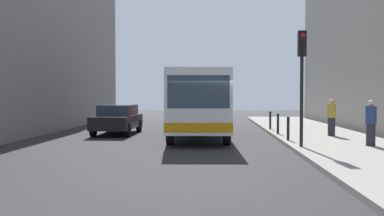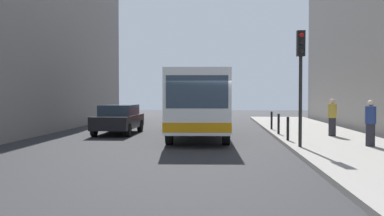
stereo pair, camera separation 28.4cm
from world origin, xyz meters
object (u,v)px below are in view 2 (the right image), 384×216
object	(u,v)px
pedestrian_mid_sidewalk	(332,117)
pedestrian_near_signal	(370,123)
bollard_mid	(279,124)
car_behind_bus	(197,111)
bollard_far	(272,120)
traffic_light	(301,66)
bus	(199,100)
car_beside_bus	(119,119)
bollard_near	(288,129)

from	to	relation	value
pedestrian_mid_sidewalk	pedestrian_near_signal	bearing A→B (deg)	161.97
bollard_mid	car_behind_bus	bearing A→B (deg)	110.95
bollard_far	pedestrian_near_signal	world-z (taller)	pedestrian_near_signal
car_behind_bus	traffic_light	world-z (taller)	traffic_light
car_behind_bus	pedestrian_mid_sidewalk	world-z (taller)	pedestrian_mid_sidewalk
bus	car_beside_bus	size ratio (longest dim) A/B	2.52
bus	bollard_near	xyz separation A→B (m)	(3.79, -3.53, -1.10)
bollard_near	bollard_far	bearing A→B (deg)	90.00
bollard_mid	bollard_far	world-z (taller)	same
bollard_near	pedestrian_near_signal	xyz separation A→B (m)	(2.64, -1.84, 0.35)
traffic_light	pedestrian_near_signal	distance (m)	3.27
traffic_light	pedestrian_near_signal	world-z (taller)	traffic_light
pedestrian_near_signal	pedestrian_mid_sidewalk	size ratio (longest dim) A/B	0.99
car_beside_bus	car_behind_bus	world-z (taller)	same
bus	pedestrian_mid_sidewalk	distance (m)	6.28
traffic_light	bollard_far	size ratio (longest dim) A/B	4.32
traffic_light	bollard_far	bearing A→B (deg)	90.73
pedestrian_near_signal	bollard_far	bearing A→B (deg)	117.29
traffic_light	pedestrian_mid_sidewalk	xyz separation A→B (m)	(2.17, 4.23, -2.02)
bollard_mid	pedestrian_near_signal	size ratio (longest dim) A/B	0.57
bus	pedestrian_mid_sidewalk	xyz separation A→B (m)	(6.06, -1.49, -0.75)
car_behind_bus	pedestrian_mid_sidewalk	size ratio (longest dim) A/B	2.69
traffic_light	bollard_far	world-z (taller)	traffic_light
car_beside_bus	bollard_near	size ratio (longest dim) A/B	4.64
car_behind_bus	pedestrian_mid_sidewalk	xyz separation A→B (m)	(6.74, -12.46, 0.20)
bus	bollard_mid	world-z (taller)	bus
pedestrian_mid_sidewalk	car_beside_bus	bearing A→B (deg)	55.44
traffic_light	bollard_near	size ratio (longest dim) A/B	4.32
bollard_far	car_beside_bus	bearing A→B (deg)	-168.17
bollard_mid	traffic_light	bearing A→B (deg)	-88.86
bollard_near	pedestrian_near_signal	bearing A→B (deg)	-34.85
pedestrian_mid_sidewalk	traffic_light	bearing A→B (deg)	129.38
car_beside_bus	pedestrian_near_signal	xyz separation A→B (m)	(10.53, -5.87, 0.19)
traffic_light	car_behind_bus	bearing A→B (deg)	105.29
pedestrian_near_signal	bus	bearing A→B (deg)	148.11
car_behind_bus	bollard_far	size ratio (longest dim) A/B	4.72
bus	bollard_near	distance (m)	5.29
pedestrian_near_signal	car_beside_bus	bearing A→B (deg)	158.82
bollard_mid	pedestrian_mid_sidewalk	bearing A→B (deg)	-19.43
car_behind_bus	bollard_mid	distance (m)	12.49
bus	bollard_mid	xyz separation A→B (m)	(3.79, -0.68, -1.10)
traffic_light	pedestrian_mid_sidewalk	distance (m)	5.17
car_beside_bus	pedestrian_near_signal	bearing A→B (deg)	151.22
bus	car_beside_bus	distance (m)	4.24
bollard_mid	pedestrian_near_signal	xyz separation A→B (m)	(2.64, -4.68, 0.35)
bollard_near	bollard_mid	world-z (taller)	same
bollard_mid	bollard_far	xyz separation A→B (m)	(0.00, 2.84, 0.00)
car_behind_bus	bollard_mid	size ratio (longest dim) A/B	4.72
bus	bollard_near	bearing A→B (deg)	134.78
bus	car_behind_bus	xyz separation A→B (m)	(-0.68, 10.98, -0.94)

